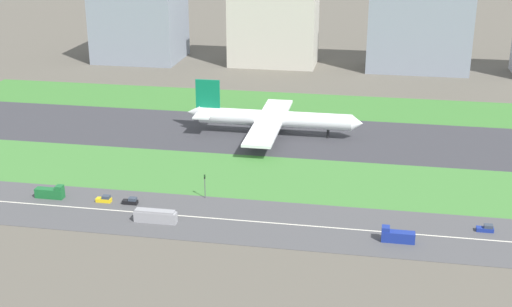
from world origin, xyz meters
name	(u,v)px	position (x,y,z in m)	size (l,w,h in m)	color
ground_plane	(273,135)	(0.00, 0.00, 0.00)	(800.00, 800.00, 0.00)	#5B564C
runway	(273,135)	(0.00, 0.00, 0.05)	(280.00, 46.00, 0.10)	#38383D
grass_median_north	(288,104)	(0.00, 41.00, 0.05)	(280.00, 36.00, 0.10)	#3D7A33
grass_median_south	(253,176)	(0.00, -41.00, 0.05)	(280.00, 36.00, 0.10)	#427F38
highway	(231,220)	(0.00, -73.00, 0.05)	(280.00, 28.00, 0.10)	#4C4C4F
highway_centerline	(231,220)	(0.00, -73.00, 0.11)	(266.00, 0.50, 0.01)	silver
airliner	(270,119)	(-1.07, 0.00, 6.23)	(65.00, 56.00, 19.70)	white
car_0	(104,199)	(-38.31, -68.00, 0.92)	(4.40, 1.80, 2.00)	yellow
car_3	(486,229)	(67.12, -68.00, 0.92)	(4.40, 1.80, 2.00)	navy
truck_0	(397,236)	(44.12, -78.00, 1.67)	(8.40, 2.50, 4.00)	navy
bus_0	(155,216)	(-19.74, -78.00, 1.82)	(11.60, 2.50, 3.50)	#99999E
car_1	(131,201)	(-30.37, -68.00, 0.92)	(4.40, 1.80, 2.00)	black
truck_1	(51,193)	(-54.79, -68.00, 1.67)	(8.40, 2.50, 4.00)	#19662D
traffic_light	(205,184)	(-10.56, -60.01, 4.29)	(0.36, 0.50, 7.20)	#4C4C51
terminal_building	(140,21)	(-90.00, 114.00, 20.59)	(43.89, 37.00, 41.18)	gray
hangar_building	(274,14)	(-17.80, 114.00, 25.95)	(44.33, 25.14, 51.89)	beige
office_tower	(420,16)	(55.27, 114.00, 27.45)	(49.94, 25.80, 54.91)	gray
fuel_tank_west	(299,36)	(-9.84, 159.00, 6.83)	(16.91, 16.91, 13.67)	silver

